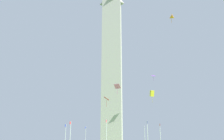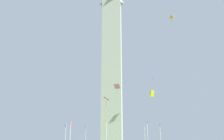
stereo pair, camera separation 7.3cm
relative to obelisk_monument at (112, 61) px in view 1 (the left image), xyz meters
The scene contains 14 objects.
obelisk_monument is the anchor object (origin of this frame).
flagpole_n 25.91m from the obelisk_monument, ahead, with size 1.12×0.14×7.19m.
flagpole_ne 25.90m from the obelisk_monument, 44.80° to the left, with size 1.12×0.14×7.19m.
flagpole_e 25.88m from the obelisk_monument, 89.72° to the left, with size 1.12×0.14×7.19m.
flagpole_se 25.85m from the obelisk_monument, 134.80° to the left, with size 1.12×0.14×7.19m.
flagpole_s 25.84m from the obelisk_monument, behind, with size 1.12×0.14×7.19m.
flagpole_sw 25.85m from the obelisk_monument, 134.80° to the right, with size 1.12×0.14×7.19m.
flagpole_w 25.88m from the obelisk_monument, 89.72° to the right, with size 1.12×0.14×7.19m.
flagpole_nw 25.90m from the obelisk_monument, 44.80° to the right, with size 1.12×0.14×7.19m.
kite_red_diamond 21.46m from the obelisk_monument, ahead, with size 1.46×1.25×2.31m.
kite_pink_diamond 33.16m from the obelisk_monument, ahead, with size 1.10×1.22×1.74m.
kite_purple_diamond 15.65m from the obelisk_monument, 57.10° to the left, with size 1.15×1.21×1.58m.
kite_yellow_box 22.28m from the obelisk_monument, 36.30° to the left, with size 1.30×1.09×2.89m.
kite_orange_delta 32.93m from the obelisk_monument, 24.42° to the left, with size 1.17×1.24×1.67m.
Camera 1 is at (69.42, 6.61, 1.94)m, focal length 38.61 mm.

